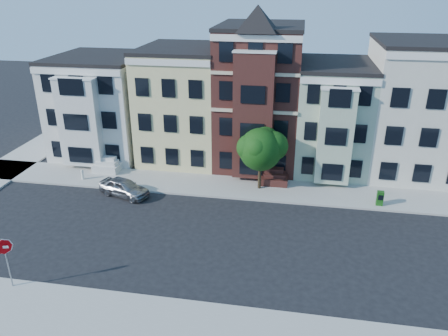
% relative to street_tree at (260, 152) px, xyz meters
% --- Properties ---
extents(ground, '(120.00, 120.00, 0.00)m').
position_rel_street_tree_xyz_m(ground, '(-0.81, -8.07, -3.27)').
color(ground, black).
extents(far_sidewalk, '(60.00, 4.00, 0.15)m').
position_rel_street_tree_xyz_m(far_sidewalk, '(-0.81, -0.07, -3.19)').
color(far_sidewalk, '#9E9B93').
rests_on(far_sidewalk, ground).
extents(near_sidewalk, '(60.00, 4.00, 0.15)m').
position_rel_street_tree_xyz_m(near_sidewalk, '(-0.81, -16.07, -3.19)').
color(near_sidewalk, '#9E9B93').
rests_on(near_sidewalk, ground).
extents(house_white, '(8.00, 9.00, 9.00)m').
position_rel_street_tree_xyz_m(house_white, '(-15.81, 6.43, 1.23)').
color(house_white, silver).
rests_on(house_white, ground).
extents(house_yellow, '(7.00, 9.00, 10.00)m').
position_rel_street_tree_xyz_m(house_yellow, '(-7.81, 6.43, 1.73)').
color(house_yellow, beige).
rests_on(house_yellow, ground).
extents(house_brown, '(7.00, 9.00, 12.00)m').
position_rel_street_tree_xyz_m(house_brown, '(-0.81, 6.43, 2.73)').
color(house_brown, '#3C1A16').
rests_on(house_brown, ground).
extents(house_green, '(6.00, 9.00, 9.00)m').
position_rel_street_tree_xyz_m(house_green, '(5.69, 6.43, 1.23)').
color(house_green, '#9FB196').
rests_on(house_green, ground).
extents(house_cream, '(8.00, 9.00, 11.00)m').
position_rel_street_tree_xyz_m(house_cream, '(12.69, 6.43, 2.23)').
color(house_cream, beige).
rests_on(house_cream, ground).
extents(street_tree, '(6.91, 6.91, 6.23)m').
position_rel_street_tree_xyz_m(street_tree, '(0.00, 0.00, 0.00)').
color(street_tree, '#194613').
rests_on(street_tree, far_sidewalk).
extents(parked_car, '(4.49, 2.92, 1.42)m').
position_rel_street_tree_xyz_m(parked_car, '(-10.37, -2.87, -2.55)').
color(parked_car, gray).
rests_on(parked_car, ground).
extents(newspaper_box, '(0.53, 0.48, 1.09)m').
position_rel_street_tree_xyz_m(newspaper_box, '(9.16, -1.32, -2.57)').
color(newspaper_box, '#185015').
rests_on(newspaper_box, far_sidewalk).
extents(fire_hydrant, '(0.30, 0.30, 0.69)m').
position_rel_street_tree_xyz_m(fire_hydrant, '(-14.90, -0.87, -2.77)').
color(fire_hydrant, silver).
rests_on(fire_hydrant, far_sidewalk).
extents(stop_sign, '(0.94, 0.38, 3.41)m').
position_rel_street_tree_xyz_m(stop_sign, '(-12.23, -14.61, -1.41)').
color(stop_sign, '#BD0006').
rests_on(stop_sign, near_sidewalk).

